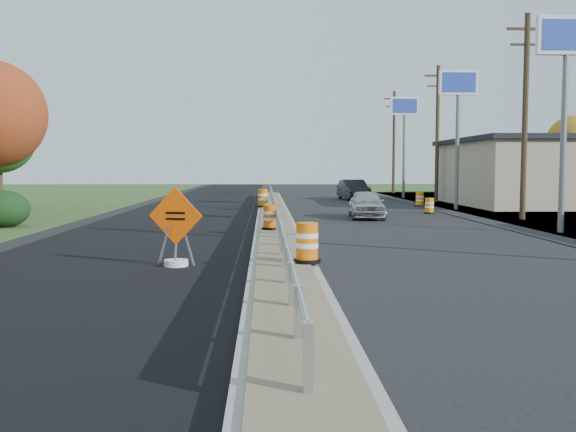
{
  "coord_description": "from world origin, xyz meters",
  "views": [
    {
      "loc": [
        -0.42,
        -20.21,
        2.46
      ],
      "look_at": [
        0.21,
        -2.57,
        1.1
      ],
      "focal_mm": 40.0,
      "sensor_mm": 36.0,
      "label": 1
    }
  ],
  "objects_px": {
    "car_silver": "(366,204)",
    "barrel_median_far": "(263,198)",
    "barrel_median_near": "(307,243)",
    "barrel_shoulder_mid": "(420,200)",
    "caution_sign": "(176,246)",
    "barrel_shoulder_near": "(429,206)",
    "car_dark_mid": "(353,190)",
    "barrel_median_mid": "(270,218)"
  },
  "relations": [
    {
      "from": "car_dark_mid",
      "to": "barrel_shoulder_mid",
      "type": "bearing_deg",
      "value": -74.5
    },
    {
      "from": "caution_sign",
      "to": "barrel_shoulder_near",
      "type": "height_order",
      "value": "caution_sign"
    },
    {
      "from": "car_dark_mid",
      "to": "caution_sign",
      "type": "bearing_deg",
      "value": -111.54
    },
    {
      "from": "barrel_median_mid",
      "to": "barrel_shoulder_near",
      "type": "distance_m",
      "value": 13.56
    },
    {
      "from": "caution_sign",
      "to": "car_silver",
      "type": "relative_size",
      "value": 0.5
    },
    {
      "from": "barrel_median_near",
      "to": "car_silver",
      "type": "relative_size",
      "value": 0.23
    },
    {
      "from": "barrel_median_mid",
      "to": "barrel_shoulder_mid",
      "type": "height_order",
      "value": "barrel_median_mid"
    },
    {
      "from": "barrel_shoulder_mid",
      "to": "car_silver",
      "type": "relative_size",
      "value": 0.22
    },
    {
      "from": "barrel_median_far",
      "to": "car_dark_mid",
      "type": "xyz_separation_m",
      "value": [
        6.68,
        11.72,
        0.05
      ]
    },
    {
      "from": "car_silver",
      "to": "car_dark_mid",
      "type": "height_order",
      "value": "car_dark_mid"
    },
    {
      "from": "barrel_median_far",
      "to": "barrel_shoulder_mid",
      "type": "relative_size",
      "value": 1.14
    },
    {
      "from": "caution_sign",
      "to": "barrel_shoulder_mid",
      "type": "height_order",
      "value": "caution_sign"
    },
    {
      "from": "barrel_median_far",
      "to": "barrel_shoulder_mid",
      "type": "distance_m",
      "value": 10.52
    },
    {
      "from": "barrel_median_mid",
      "to": "car_dark_mid",
      "type": "distance_m",
      "value": 25.37
    },
    {
      "from": "barrel_median_near",
      "to": "car_dark_mid",
      "type": "height_order",
      "value": "car_dark_mid"
    },
    {
      "from": "barrel_median_near",
      "to": "car_silver",
      "type": "height_order",
      "value": "car_silver"
    },
    {
      "from": "barrel_median_near",
      "to": "barrel_median_mid",
      "type": "distance_m",
      "value": 8.0
    },
    {
      "from": "barrel_shoulder_mid",
      "to": "barrel_shoulder_near",
      "type": "bearing_deg",
      "value": -99.06
    },
    {
      "from": "barrel_median_mid",
      "to": "barrel_median_far",
      "type": "distance_m",
      "value": 12.85
    },
    {
      "from": "barrel_median_mid",
      "to": "barrel_median_far",
      "type": "bearing_deg",
      "value": 91.34
    },
    {
      "from": "caution_sign",
      "to": "barrel_shoulder_mid",
      "type": "distance_m",
      "value": 26.53
    },
    {
      "from": "barrel_median_mid",
      "to": "car_silver",
      "type": "distance_m",
      "value": 9.0
    },
    {
      "from": "barrel_median_near",
      "to": "barrel_median_mid",
      "type": "relative_size",
      "value": 1.07
    },
    {
      "from": "caution_sign",
      "to": "barrel_median_far",
      "type": "relative_size",
      "value": 1.99
    },
    {
      "from": "car_dark_mid",
      "to": "barrel_shoulder_near",
      "type": "bearing_deg",
      "value": -87.53
    },
    {
      "from": "car_silver",
      "to": "barrel_median_far",
      "type": "bearing_deg",
      "value": 137.91
    },
    {
      "from": "barrel_median_near",
      "to": "barrel_shoulder_mid",
      "type": "xyz_separation_m",
      "value": [
        8.65,
        24.73,
        -0.26
      ]
    },
    {
      "from": "caution_sign",
      "to": "barrel_median_near",
      "type": "xyz_separation_m",
      "value": [
        3.17,
        -0.98,
        0.18
      ]
    },
    {
      "from": "barrel_median_near",
      "to": "caution_sign",
      "type": "bearing_deg",
      "value": 162.91
    },
    {
      "from": "caution_sign",
      "to": "barrel_median_far",
      "type": "bearing_deg",
      "value": 102.4
    },
    {
      "from": "barrel_median_mid",
      "to": "barrel_shoulder_near",
      "type": "xyz_separation_m",
      "value": [
        8.46,
        10.6,
        -0.25
      ]
    },
    {
      "from": "barrel_median_far",
      "to": "barrel_shoulder_near",
      "type": "xyz_separation_m",
      "value": [
        8.77,
        -2.25,
        -0.31
      ]
    },
    {
      "from": "barrel_median_near",
      "to": "barrel_median_far",
      "type": "bearing_deg",
      "value": 93.03
    },
    {
      "from": "barrel_shoulder_near",
      "to": "car_dark_mid",
      "type": "distance_m",
      "value": 14.12
    },
    {
      "from": "barrel_median_near",
      "to": "barrel_median_far",
      "type": "height_order",
      "value": "barrel_median_far"
    },
    {
      "from": "barrel_median_mid",
      "to": "car_silver",
      "type": "relative_size",
      "value": 0.22
    },
    {
      "from": "barrel_shoulder_mid",
      "to": "car_silver",
      "type": "height_order",
      "value": "car_silver"
    },
    {
      "from": "barrel_median_near",
      "to": "car_dark_mid",
      "type": "distance_m",
      "value": 32.99
    },
    {
      "from": "caution_sign",
      "to": "barrel_median_far",
      "type": "xyz_separation_m",
      "value": [
        2.07,
        19.82,
        0.2
      ]
    },
    {
      "from": "barrel_median_near",
      "to": "barrel_shoulder_mid",
      "type": "relative_size",
      "value": 1.07
    },
    {
      "from": "caution_sign",
      "to": "barrel_shoulder_near",
      "type": "bearing_deg",
      "value": 76.71
    },
    {
      "from": "barrel_shoulder_near",
      "to": "barrel_median_near",
      "type": "bearing_deg",
      "value": -112.45
    }
  ]
}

